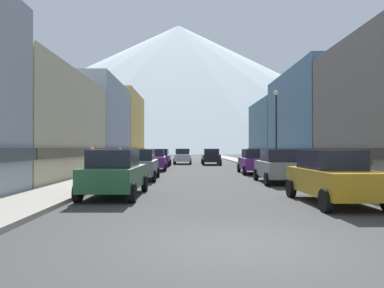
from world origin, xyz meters
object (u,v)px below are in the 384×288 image
at_px(car_left_1, 140,164).
at_px(pedestrian_1, 92,164).
at_px(car_left_0, 115,173).
at_px(potted_plant_0, 103,165).
at_px(trash_bin_right, 351,175).
at_px(car_driving_1, 183,156).
at_px(parking_meter_near, 370,171).
at_px(streetlamp_right, 276,118).
at_px(pedestrian_0, 120,160).
at_px(car_driving_0, 211,157).
at_px(car_left_3, 160,157).
at_px(potted_plant_1, 350,173).
at_px(car_left_2, 154,159).
at_px(car_right_2, 254,161).
at_px(car_right_1, 279,166).
at_px(car_right_0, 333,176).

bearing_deg(car_left_1, pedestrian_1, -150.93).
xyz_separation_m(car_left_0, potted_plant_0, (-3.20, 12.09, -0.27)).
xyz_separation_m(car_left_1, trash_bin_right, (10.15, -4.97, -0.26)).
xyz_separation_m(car_driving_1, parking_meter_near, (7.35, -29.75, 0.11)).
distance_m(parking_meter_near, streetlamp_right, 13.11).
relative_size(potted_plant_0, pedestrian_0, 0.50).
bearing_deg(car_driving_0, streetlamp_right, -75.69).
distance_m(car_left_3, trash_bin_right, 23.31).
bearing_deg(potted_plant_1, car_left_2, 130.59).
height_order(car_right_2, potted_plant_1, car_right_2).
bearing_deg(trash_bin_right, pedestrian_1, 164.01).
bearing_deg(car_left_3, potted_plant_0, -105.72).
distance_m(car_right_1, streetlamp_right, 7.70).
bearing_deg(car_driving_0, potted_plant_0, -120.03).
bearing_deg(pedestrian_1, potted_plant_0, 97.12).
height_order(parking_meter_near, trash_bin_right, parking_meter_near).
bearing_deg(trash_bin_right, car_left_1, 153.89).
height_order(car_left_2, car_driving_1, same).
bearing_deg(car_left_2, car_left_3, 89.98).
xyz_separation_m(car_right_2, parking_meter_near, (1.95, -12.95, 0.11)).
bearing_deg(pedestrian_1, car_right_2, 32.32).
height_order(car_right_0, car_driving_1, same).
height_order(car_left_3, trash_bin_right, car_left_3).
height_order(car_right_1, pedestrian_0, pedestrian_0).
bearing_deg(car_right_1, car_driving_1, 102.75).
relative_size(car_left_2, car_right_0, 1.01).
distance_m(car_right_2, pedestrian_0, 10.25).
relative_size(car_left_0, parking_meter_near, 3.32).
xyz_separation_m(car_driving_1, streetlamp_right, (6.95, -16.99, 3.09)).
bearing_deg(car_left_2, potted_plant_1, -49.41).
bearing_deg(car_left_0, car_right_1, 35.31).
xyz_separation_m(trash_bin_right, pedestrian_1, (-12.60, 3.61, 0.32)).
distance_m(car_right_2, pedestrian_1, 11.89).
height_order(car_left_1, car_driving_1, same).
bearing_deg(pedestrian_1, car_left_2, 76.96).
distance_m(car_left_0, car_left_3, 23.47).
relative_size(car_driving_1, streetlamp_right, 0.75).
bearing_deg(streetlamp_right, car_driving_1, 112.25).
xyz_separation_m(car_left_1, potted_plant_0, (-3.20, 4.64, -0.27)).
distance_m(car_right_2, parking_meter_near, 13.10).
bearing_deg(potted_plant_1, pedestrian_1, 171.27).
bearing_deg(pedestrian_1, car_driving_0, 69.39).
bearing_deg(car_right_0, parking_meter_near, 35.33).
relative_size(trash_bin_right, streetlamp_right, 0.17).
height_order(car_left_0, pedestrian_1, pedestrian_1).
distance_m(car_left_1, car_right_1, 7.88).
distance_m(car_right_0, pedestrian_1, 12.83).
bearing_deg(car_left_0, car_right_2, 58.60).
xyz_separation_m(car_left_2, car_right_0, (7.60, -18.55, 0.00)).
xyz_separation_m(car_left_0, parking_meter_near, (9.55, -0.50, 0.11)).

